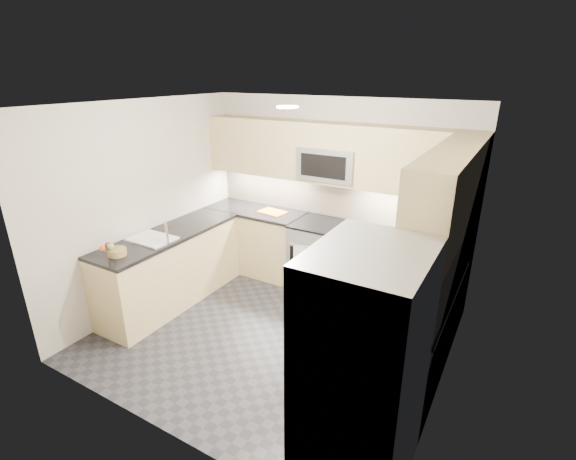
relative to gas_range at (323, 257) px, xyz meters
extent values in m
cube|color=black|center=(0.00, -1.28, -0.46)|extent=(3.60, 3.20, 0.00)
cube|color=beige|center=(0.00, -1.28, 2.04)|extent=(3.60, 3.20, 0.02)
cube|color=#BCB3A3|center=(0.00, 0.32, 0.79)|extent=(3.60, 0.02, 2.50)
cube|color=#BCB3A3|center=(0.00, -2.88, 0.79)|extent=(3.60, 0.02, 2.50)
cube|color=#BCB3A3|center=(-1.80, -1.28, 0.79)|extent=(0.02, 3.20, 2.50)
cube|color=#BCB3A3|center=(1.80, -1.28, 0.79)|extent=(0.02, 3.20, 2.50)
cube|color=#CFB87D|center=(-1.09, 0.02, -0.01)|extent=(1.42, 0.60, 0.90)
cube|color=#CFB87D|center=(1.09, 0.02, -0.01)|extent=(1.42, 0.60, 0.90)
cube|color=#CFB87D|center=(1.50, -1.12, -0.01)|extent=(0.60, 1.70, 0.90)
cube|color=#CFB87D|center=(-1.50, -1.28, -0.01)|extent=(0.60, 2.00, 0.90)
cube|color=black|center=(-1.09, 0.02, 0.47)|extent=(1.42, 0.63, 0.04)
cube|color=black|center=(1.09, 0.02, 0.47)|extent=(1.42, 0.63, 0.04)
cube|color=black|center=(1.50, -1.12, 0.47)|extent=(0.63, 1.70, 0.04)
cube|color=black|center=(-1.50, -1.28, 0.47)|extent=(0.63, 2.00, 0.04)
cube|color=#CFB87D|center=(0.00, 0.15, 1.37)|extent=(3.60, 0.35, 0.75)
cube|color=#CFB87D|center=(1.62, -1.00, 1.37)|extent=(0.35, 1.95, 0.75)
cube|color=tan|center=(0.00, 0.32, 0.74)|extent=(3.60, 0.01, 0.51)
cube|color=tan|center=(1.80, -0.82, 0.74)|extent=(0.01, 2.30, 0.51)
cube|color=#94969B|center=(0.00, 0.00, 0.00)|extent=(0.76, 0.65, 0.91)
cube|color=black|center=(0.00, 0.00, 0.46)|extent=(0.76, 0.65, 0.03)
cube|color=black|center=(0.00, -0.33, -0.01)|extent=(0.62, 0.02, 0.45)
cylinder|color=#B2B5BA|center=(0.00, -0.35, 0.26)|extent=(0.60, 0.02, 0.02)
cube|color=gray|center=(0.00, 0.12, 1.24)|extent=(0.76, 0.40, 0.40)
cube|color=black|center=(0.00, -0.08, 1.24)|extent=(0.60, 0.01, 0.28)
cube|color=#ACAFB5|center=(1.45, -2.43, 0.45)|extent=(0.70, 0.90, 1.80)
cylinder|color=#B2B5BA|center=(1.08, -2.61, 0.49)|extent=(0.02, 0.02, 1.20)
cylinder|color=#B2B5BA|center=(1.08, -2.25, 0.49)|extent=(0.02, 0.02, 1.20)
cube|color=white|center=(-1.50, -1.53, 0.42)|extent=(0.52, 0.38, 0.16)
cylinder|color=silver|center=(-1.24, -1.53, 0.62)|extent=(0.03, 0.03, 0.28)
cylinder|color=#4DA245|center=(1.28, -0.01, 0.57)|extent=(0.32, 0.32, 0.18)
cube|color=orange|center=(-0.81, 0.04, 0.49)|extent=(0.40, 0.31, 0.01)
cylinder|color=#A0814A|center=(-1.48, -2.02, 0.52)|extent=(0.25, 0.25, 0.07)
sphere|color=#A31228|center=(-1.55, -2.06, 0.60)|extent=(0.07, 0.07, 0.07)
sphere|color=#58A747|center=(-1.50, -2.08, 0.60)|extent=(0.07, 0.07, 0.07)
cube|color=white|center=(-0.14, -0.37, 0.10)|extent=(0.17, 0.07, 0.34)
sphere|color=#CD4216|center=(-1.54, -2.15, 0.60)|extent=(0.07, 0.07, 0.07)
camera|label=1|loc=(2.15, -4.64, 2.34)|focal=26.00mm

